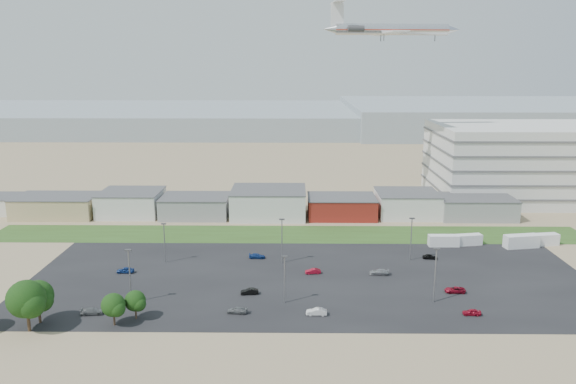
{
  "coord_description": "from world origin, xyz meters",
  "views": [
    {
      "loc": [
        1.75,
        -93.39,
        45.32
      ],
      "look_at": [
        0.44,
        22.0,
        18.67
      ],
      "focal_mm": 35.0,
      "sensor_mm": 36.0,
      "label": 1
    }
  ],
  "objects_px": {
    "parked_car_6": "(257,256)",
    "parked_car_12": "(379,272)",
    "box_trailer_a": "(444,241)",
    "parked_car_5": "(125,270)",
    "parked_car_2": "(472,312)",
    "parked_car_7": "(313,271)",
    "parked_car_4": "(250,291)",
    "parked_car_10": "(93,311)",
    "airliner": "(392,29)",
    "parked_car_3": "(237,310)",
    "parked_car_13": "(316,312)",
    "parked_car_8": "(430,257)",
    "parked_car_0": "(455,290)"
  },
  "relations": [
    {
      "from": "parked_car_12",
      "to": "parked_car_2",
      "type": "bearing_deg",
      "value": 41.25
    },
    {
      "from": "parked_car_4",
      "to": "parked_car_8",
      "type": "bearing_deg",
      "value": 111.05
    },
    {
      "from": "airliner",
      "to": "parked_car_8",
      "type": "bearing_deg",
      "value": -93.6
    },
    {
      "from": "parked_car_7",
      "to": "parked_car_12",
      "type": "height_order",
      "value": "parked_car_12"
    },
    {
      "from": "parked_car_8",
      "to": "parked_car_2",
      "type": "bearing_deg",
      "value": -171.52
    },
    {
      "from": "box_trailer_a",
      "to": "parked_car_5",
      "type": "height_order",
      "value": "box_trailer_a"
    },
    {
      "from": "airliner",
      "to": "parked_car_6",
      "type": "bearing_deg",
      "value": -129.33
    },
    {
      "from": "parked_car_4",
      "to": "parked_car_12",
      "type": "distance_m",
      "value": 29.67
    },
    {
      "from": "parked_car_2",
      "to": "parked_car_7",
      "type": "xyz_separation_m",
      "value": [
        -28.56,
        20.47,
        -0.01
      ]
    },
    {
      "from": "parked_car_4",
      "to": "parked_car_13",
      "type": "distance_m",
      "value": 16.04
    },
    {
      "from": "parked_car_12",
      "to": "parked_car_5",
      "type": "bearing_deg",
      "value": -84.2
    },
    {
      "from": "parked_car_4",
      "to": "parked_car_12",
      "type": "height_order",
      "value": "parked_car_12"
    },
    {
      "from": "parked_car_3",
      "to": "parked_car_10",
      "type": "xyz_separation_m",
      "value": [
        -26.65,
        -0.83,
        0.05
      ]
    },
    {
      "from": "box_trailer_a",
      "to": "parked_car_8",
      "type": "xyz_separation_m",
      "value": [
        -5.64,
        -9.68,
        -0.83
      ]
    },
    {
      "from": "parked_car_3",
      "to": "parked_car_2",
      "type": "bearing_deg",
      "value": 97.2
    },
    {
      "from": "parked_car_5",
      "to": "parked_car_8",
      "type": "bearing_deg",
      "value": 98.28
    },
    {
      "from": "parked_car_6",
      "to": "airliner",
      "type": "bearing_deg",
      "value": -32.94
    },
    {
      "from": "parked_car_4",
      "to": "parked_car_13",
      "type": "bearing_deg",
      "value": 48.24
    },
    {
      "from": "box_trailer_a",
      "to": "airliner",
      "type": "xyz_separation_m",
      "value": [
        -7.11,
        48.27,
        54.14
      ]
    },
    {
      "from": "airliner",
      "to": "parked_car_3",
      "type": "bearing_deg",
      "value": -120.19
    },
    {
      "from": "parked_car_8",
      "to": "parked_car_12",
      "type": "height_order",
      "value": "parked_car_12"
    },
    {
      "from": "parked_car_0",
      "to": "parked_car_13",
      "type": "bearing_deg",
      "value": -68.4
    },
    {
      "from": "parked_car_2",
      "to": "parked_car_5",
      "type": "relative_size",
      "value": 0.89
    },
    {
      "from": "parked_car_8",
      "to": "parked_car_12",
      "type": "distance_m",
      "value": 16.97
    },
    {
      "from": "airliner",
      "to": "parked_car_8",
      "type": "height_order",
      "value": "airliner"
    },
    {
      "from": "parked_car_4",
      "to": "parked_car_13",
      "type": "xyz_separation_m",
      "value": [
        13.07,
        -9.3,
        0.04
      ]
    },
    {
      "from": "box_trailer_a",
      "to": "parked_car_7",
      "type": "relative_size",
      "value": 2.21
    },
    {
      "from": "parked_car_0",
      "to": "parked_car_6",
      "type": "distance_m",
      "value": 45.86
    },
    {
      "from": "parked_car_8",
      "to": "parked_car_13",
      "type": "relative_size",
      "value": 0.9
    },
    {
      "from": "parked_car_0",
      "to": "parked_car_12",
      "type": "height_order",
      "value": "parked_car_12"
    },
    {
      "from": "parked_car_0",
      "to": "parked_car_8",
      "type": "distance_m",
      "value": 19.91
    },
    {
      "from": "parked_car_13",
      "to": "parked_car_6",
      "type": "bearing_deg",
      "value": -155.04
    },
    {
      "from": "parked_car_0",
      "to": "parked_car_4",
      "type": "bearing_deg",
      "value": -87.12
    },
    {
      "from": "airliner",
      "to": "parked_car_7",
      "type": "relative_size",
      "value": 12.85
    },
    {
      "from": "box_trailer_a",
      "to": "parked_car_4",
      "type": "bearing_deg",
      "value": -147.19
    },
    {
      "from": "parked_car_5",
      "to": "parked_car_7",
      "type": "relative_size",
      "value": 1.1
    },
    {
      "from": "parked_car_6",
      "to": "parked_car_10",
      "type": "bearing_deg",
      "value": 138.65
    },
    {
      "from": "parked_car_4",
      "to": "parked_car_10",
      "type": "relative_size",
      "value": 0.86
    },
    {
      "from": "box_trailer_a",
      "to": "parked_car_8",
      "type": "bearing_deg",
      "value": -120.92
    },
    {
      "from": "airliner",
      "to": "parked_car_13",
      "type": "xyz_separation_m",
      "value": [
        -26.57,
        -88.52,
        -54.93
      ]
    },
    {
      "from": "airliner",
      "to": "parked_car_0",
      "type": "xyz_separation_m",
      "value": [
        1.81,
        -77.86,
        -54.99
      ]
    },
    {
      "from": "parked_car_4",
      "to": "parked_car_7",
      "type": "distance_m",
      "value": 17.38
    },
    {
      "from": "parked_car_6",
      "to": "parked_car_12",
      "type": "bearing_deg",
      "value": -109.06
    },
    {
      "from": "parked_car_8",
      "to": "parked_car_12",
      "type": "xyz_separation_m",
      "value": [
        -13.58,
        -10.19,
        0.03
      ]
    },
    {
      "from": "parked_car_8",
      "to": "parked_car_10",
      "type": "distance_m",
      "value": 75.89
    },
    {
      "from": "parked_car_6",
      "to": "parked_car_4",
      "type": "bearing_deg",
      "value": -179.03
    },
    {
      "from": "box_trailer_a",
      "to": "parked_car_7",
      "type": "xyz_separation_m",
      "value": [
        -33.65,
        -19.51,
        -0.85
      ]
    },
    {
      "from": "parked_car_0",
      "to": "parked_car_12",
      "type": "relative_size",
      "value": 0.96
    },
    {
      "from": "parked_car_7",
      "to": "parked_car_8",
      "type": "height_order",
      "value": "parked_car_8"
    },
    {
      "from": "parked_car_0",
      "to": "parked_car_12",
      "type": "xyz_separation_m",
      "value": [
        -13.92,
        9.72,
        0.05
      ]
    }
  ]
}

